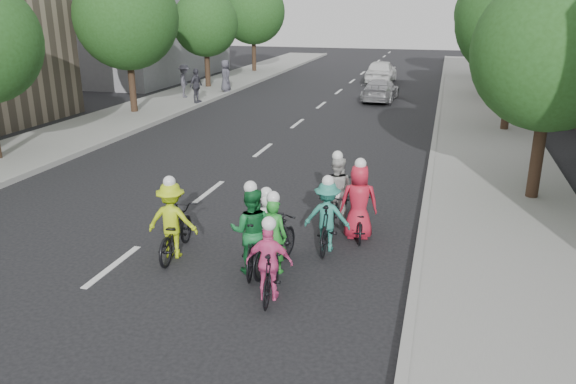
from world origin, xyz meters
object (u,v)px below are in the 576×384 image
at_px(cyclist_2, 174,227).
at_px(cyclist_5, 275,241).
at_px(cyclist_6, 337,196).
at_px(spectator_1, 196,86).
at_px(cyclist_3, 270,268).
at_px(cyclist_7, 328,220).
at_px(follow_car_trail, 381,71).
at_px(cyclist_4, 359,209).
at_px(spectator_0, 185,81).
at_px(spectator_2, 226,76).
at_px(cyclist_0, 268,235).
at_px(follow_car_lead, 381,90).
at_px(cyclist_1, 252,237).

height_order(cyclist_2, cyclist_5, cyclist_2).
xyz_separation_m(cyclist_6, spectator_1, (-10.25, 14.35, 0.40)).
xyz_separation_m(cyclist_3, cyclist_7, (0.55, 2.41, 0.07)).
height_order(cyclist_7, follow_car_trail, cyclist_7).
xyz_separation_m(cyclist_4, cyclist_5, (-1.36, -2.14, -0.05)).
bearing_deg(spectator_0, spectator_2, -48.88).
bearing_deg(cyclist_6, cyclist_7, 96.90).
bearing_deg(cyclist_6, spectator_2, -58.07).
distance_m(cyclist_5, spectator_2, 23.53).
distance_m(cyclist_5, cyclist_7, 1.53).
relative_size(cyclist_4, cyclist_7, 1.03).
bearing_deg(cyclist_0, cyclist_5, 110.94).
xyz_separation_m(cyclist_0, spectator_2, (-9.27, 21.02, 0.55)).
distance_m(cyclist_6, follow_car_trail, 26.08).
xyz_separation_m(cyclist_2, cyclist_6, (2.95, 2.89, -0.01)).
relative_size(cyclist_7, spectator_2, 1.00).
relative_size(cyclist_6, follow_car_lead, 0.48).
height_order(cyclist_1, cyclist_5, cyclist_1).
bearing_deg(cyclist_2, cyclist_1, 165.77).
height_order(cyclist_4, cyclist_5, cyclist_4).
bearing_deg(cyclist_4, cyclist_7, 45.83).
xyz_separation_m(follow_car_trail, spectator_1, (-8.29, -11.66, 0.27)).
bearing_deg(cyclist_3, cyclist_1, -62.40).
height_order(cyclist_1, cyclist_4, cyclist_1).
bearing_deg(spectator_2, cyclist_1, -178.27).
height_order(cyclist_6, follow_car_lead, cyclist_6).
bearing_deg(cyclist_0, spectator_1, -72.03).
xyz_separation_m(cyclist_1, cyclist_5, (0.42, 0.14, -0.10)).
relative_size(cyclist_0, spectator_1, 0.98).
bearing_deg(cyclist_6, spectator_1, -51.50).
relative_size(cyclist_0, cyclist_7, 0.94).
relative_size(cyclist_0, spectator_0, 0.96).
bearing_deg(cyclist_7, spectator_1, -59.94).
relative_size(cyclist_1, cyclist_2, 0.98).
distance_m(cyclist_1, cyclist_2, 1.86).
xyz_separation_m(cyclist_1, cyclist_7, (1.23, 1.44, -0.06)).
bearing_deg(cyclist_0, cyclist_3, 98.28).
relative_size(cyclist_0, cyclist_3, 1.06).
xyz_separation_m(cyclist_1, spectator_2, (-9.14, 21.63, 0.35)).
height_order(cyclist_3, cyclist_7, cyclist_7).
relative_size(cyclist_6, spectator_2, 1.08).
bearing_deg(cyclist_6, spectator_0, -50.82).
bearing_deg(cyclist_6, cyclist_0, 71.48).
bearing_deg(cyclist_0, spectator_0, -70.75).
bearing_deg(cyclist_5, cyclist_0, -48.20).
bearing_deg(cyclist_3, spectator_0, -68.08).
xyz_separation_m(cyclist_0, cyclist_6, (0.98, 2.50, 0.12)).
height_order(cyclist_0, cyclist_2, cyclist_2).
relative_size(cyclist_5, follow_car_trail, 0.42).
relative_size(cyclist_2, cyclist_7, 1.08).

